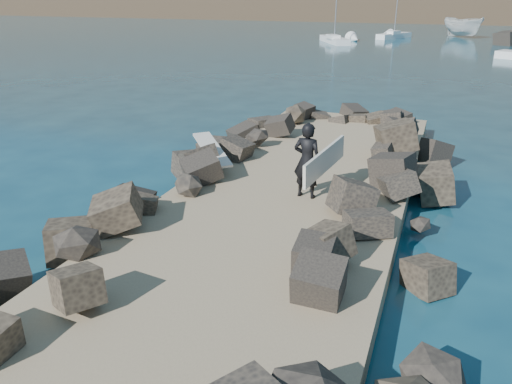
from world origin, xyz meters
The scene contains 9 objects.
ground centered at (0.00, 0.00, 0.00)m, with size 800.00×800.00×0.00m, color #0F384C.
jetty centered at (0.00, -2.00, 0.30)m, with size 6.00×26.00×0.60m, color #8C7759.
riprap_left centered at (-2.90, -1.50, 0.50)m, with size 2.60×22.00×1.00m, color black.
riprap_right centered at (2.90, -1.50, 0.50)m, with size 2.60×22.00×1.00m, color black.
surfboard_resting centered at (-2.74, 2.52, 1.04)m, with size 0.54×2.16×0.07m, color beige.
boat_imported centered at (4.61, 62.51, 1.30)m, with size 2.53×6.73×2.60m, color silver.
surfer_with_board centered at (0.59, 1.27, 1.58)m, with size 1.06×2.40×1.95m.
sailboat_a centered at (-9.27, 48.95, 0.35)m, with size 4.87×7.11×8.71m.
sailboat_b centered at (-3.47, 57.43, 0.35)m, with size 3.90×6.00×7.40m.
Camera 1 is at (3.56, -10.38, 5.54)m, focal length 35.00 mm.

